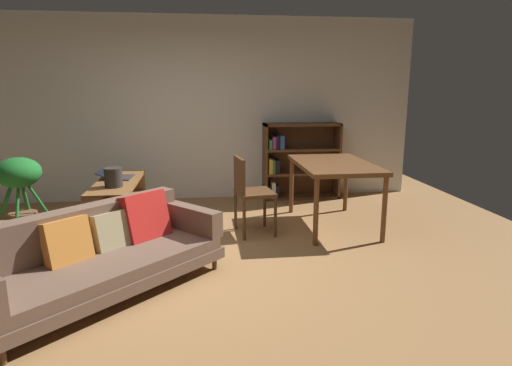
{
  "coord_description": "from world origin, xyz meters",
  "views": [
    {
      "loc": [
        0.15,
        -3.9,
        1.67
      ],
      "look_at": [
        0.71,
        0.46,
        0.7
      ],
      "focal_mm": 30.21,
      "sensor_mm": 36.0,
      "label": 1
    }
  ],
  "objects_px": {
    "potted_floor_plant": "(19,181)",
    "dining_table": "(334,169)",
    "media_console": "(119,204)",
    "open_laptop": "(117,176)",
    "desk_speaker": "(113,177)",
    "fabric_couch": "(99,253)",
    "bookshelf": "(296,161)",
    "dining_chair_near": "(249,190)"
  },
  "relations": [
    {
      "from": "media_console",
      "to": "dining_chair_near",
      "type": "xyz_separation_m",
      "value": [
        1.55,
        -0.44,
        0.24
      ]
    },
    {
      "from": "media_console",
      "to": "open_laptop",
      "type": "bearing_deg",
      "value": 99.08
    },
    {
      "from": "desk_speaker",
      "to": "potted_floor_plant",
      "type": "xyz_separation_m",
      "value": [
        -1.16,
        0.38,
        -0.1
      ]
    },
    {
      "from": "dining_table",
      "to": "open_laptop",
      "type": "bearing_deg",
      "value": 169.89
    },
    {
      "from": "fabric_couch",
      "to": "potted_floor_plant",
      "type": "xyz_separation_m",
      "value": [
        -1.29,
        1.79,
        0.26
      ]
    },
    {
      "from": "desk_speaker",
      "to": "potted_floor_plant",
      "type": "bearing_deg",
      "value": 161.74
    },
    {
      "from": "media_console",
      "to": "dining_table",
      "type": "height_order",
      "value": "dining_table"
    },
    {
      "from": "bookshelf",
      "to": "desk_speaker",
      "type": "bearing_deg",
      "value": -148.74
    },
    {
      "from": "potted_floor_plant",
      "to": "dining_chair_near",
      "type": "bearing_deg",
      "value": -11.09
    },
    {
      "from": "open_laptop",
      "to": "potted_floor_plant",
      "type": "relative_size",
      "value": 0.5
    },
    {
      "from": "bookshelf",
      "to": "media_console",
      "type": "bearing_deg",
      "value": -154.4
    },
    {
      "from": "dining_chair_near",
      "to": "dining_table",
      "type": "bearing_deg",
      "value": 8.81
    },
    {
      "from": "desk_speaker",
      "to": "open_laptop",
      "type": "bearing_deg",
      "value": 96.2
    },
    {
      "from": "media_console",
      "to": "dining_chair_near",
      "type": "distance_m",
      "value": 1.63
    },
    {
      "from": "bookshelf",
      "to": "dining_chair_near",
      "type": "bearing_deg",
      "value": -119.25
    },
    {
      "from": "desk_speaker",
      "to": "dining_chair_near",
      "type": "bearing_deg",
      "value": -5.37
    },
    {
      "from": "potted_floor_plant",
      "to": "desk_speaker",
      "type": "bearing_deg",
      "value": -18.26
    },
    {
      "from": "media_console",
      "to": "dining_chair_near",
      "type": "bearing_deg",
      "value": -15.99
    },
    {
      "from": "fabric_couch",
      "to": "open_laptop",
      "type": "bearing_deg",
      "value": 95.5
    },
    {
      "from": "desk_speaker",
      "to": "dining_table",
      "type": "bearing_deg",
      "value": 0.41
    },
    {
      "from": "dining_chair_near",
      "to": "media_console",
      "type": "bearing_deg",
      "value": 164.01
    },
    {
      "from": "media_console",
      "to": "desk_speaker",
      "type": "xyz_separation_m",
      "value": [
        0.02,
        -0.3,
        0.39
      ]
    },
    {
      "from": "open_laptop",
      "to": "desk_speaker",
      "type": "xyz_separation_m",
      "value": [
        0.05,
        -0.49,
        0.09
      ]
    },
    {
      "from": "desk_speaker",
      "to": "potted_floor_plant",
      "type": "distance_m",
      "value": 1.23
    },
    {
      "from": "media_console",
      "to": "bookshelf",
      "type": "xyz_separation_m",
      "value": [
        2.46,
        1.18,
        0.28
      ]
    },
    {
      "from": "dining_chair_near",
      "to": "bookshelf",
      "type": "height_order",
      "value": "bookshelf"
    },
    {
      "from": "media_console",
      "to": "potted_floor_plant",
      "type": "height_order",
      "value": "potted_floor_plant"
    },
    {
      "from": "desk_speaker",
      "to": "bookshelf",
      "type": "bearing_deg",
      "value": 31.26
    },
    {
      "from": "media_console",
      "to": "desk_speaker",
      "type": "height_order",
      "value": "desk_speaker"
    },
    {
      "from": "open_laptop",
      "to": "dining_chair_near",
      "type": "bearing_deg",
      "value": -21.76
    },
    {
      "from": "fabric_couch",
      "to": "potted_floor_plant",
      "type": "height_order",
      "value": "potted_floor_plant"
    },
    {
      "from": "fabric_couch",
      "to": "media_console",
      "type": "height_order",
      "value": "fabric_couch"
    },
    {
      "from": "media_console",
      "to": "potted_floor_plant",
      "type": "xyz_separation_m",
      "value": [
        -1.14,
        0.08,
        0.3
      ]
    },
    {
      "from": "fabric_couch",
      "to": "bookshelf",
      "type": "xyz_separation_m",
      "value": [
        2.31,
        2.89,
        0.25
      ]
    },
    {
      "from": "open_laptop",
      "to": "bookshelf",
      "type": "xyz_separation_m",
      "value": [
        2.49,
        0.99,
        -0.03
      ]
    },
    {
      "from": "potted_floor_plant",
      "to": "dining_table",
      "type": "height_order",
      "value": "potted_floor_plant"
    },
    {
      "from": "desk_speaker",
      "to": "dining_table",
      "type": "xyz_separation_m",
      "value": [
        2.58,
        0.02,
        0.03
      ]
    },
    {
      "from": "potted_floor_plant",
      "to": "dining_chair_near",
      "type": "distance_m",
      "value": 2.74
    },
    {
      "from": "fabric_couch",
      "to": "desk_speaker",
      "type": "bearing_deg",
      "value": 95.26
    },
    {
      "from": "open_laptop",
      "to": "dining_chair_near",
      "type": "distance_m",
      "value": 1.71
    },
    {
      "from": "fabric_couch",
      "to": "bookshelf",
      "type": "distance_m",
      "value": 3.71
    },
    {
      "from": "fabric_couch",
      "to": "dining_chair_near",
      "type": "xyz_separation_m",
      "value": [
        1.4,
        1.26,
        0.21
      ]
    }
  ]
}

